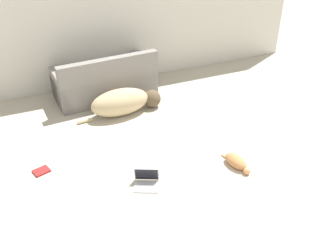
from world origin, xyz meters
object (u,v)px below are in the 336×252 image
at_px(laptop_open, 146,179).
at_px(couch, 105,82).
at_px(dog, 124,102).
at_px(book_red, 41,171).
at_px(cat, 237,162).

bearing_deg(laptop_open, couch, 110.84).
height_order(dog, book_red, dog).
relative_size(couch, dog, 1.22).
xyz_separation_m(couch, cat, (1.04, -2.62, -0.20)).
relative_size(cat, book_red, 2.21).
relative_size(couch, book_red, 7.34).
relative_size(dog, cat, 2.72).
distance_m(couch, book_red, 2.20).
height_order(couch, book_red, couch).
relative_size(dog, book_red, 6.02).
xyz_separation_m(dog, laptop_open, (-0.29, -1.79, -0.14)).
bearing_deg(book_red, cat, -20.73).
bearing_deg(couch, cat, 107.54).
height_order(dog, cat, dog).
distance_m(dog, cat, 2.15).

